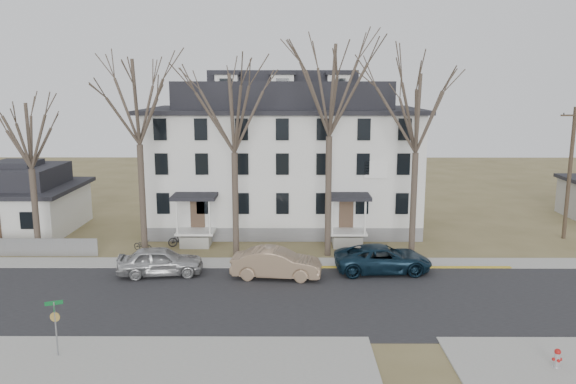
{
  "coord_description": "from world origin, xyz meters",
  "views": [
    {
      "loc": [
        -1.46,
        -25.61,
        11.03
      ],
      "look_at": [
        -1.59,
        9.0,
        4.38
      ],
      "focal_mm": 35.0,
      "sensor_mm": 36.0,
      "label": 1
    }
  ],
  "objects_px": {
    "tree_mid_left": "(234,108)",
    "tree_center": "(330,84)",
    "utility_pole_far": "(570,172)",
    "small_house": "(20,202)",
    "fire_hydrant": "(557,359)",
    "tree_far_left": "(137,96)",
    "boarding_house": "(283,158)",
    "bicycle_left": "(143,246)",
    "bicycle_right": "(180,239)",
    "car_tan": "(276,264)",
    "street_sign": "(55,320)",
    "car_navy": "(383,259)",
    "tree_bungalow": "(28,131)",
    "tree_mid_right": "(418,108)",
    "car_silver": "(160,262)"
  },
  "relations": [
    {
      "from": "tree_center",
      "to": "car_tan",
      "type": "distance_m",
      "value": 11.61
    },
    {
      "from": "boarding_house",
      "to": "car_tan",
      "type": "relative_size",
      "value": 4.03
    },
    {
      "from": "fire_hydrant",
      "to": "small_house",
      "type": "bearing_deg",
      "value": 145.69
    },
    {
      "from": "small_house",
      "to": "street_sign",
      "type": "bearing_deg",
      "value": -61.51
    },
    {
      "from": "small_house",
      "to": "car_silver",
      "type": "height_order",
      "value": "small_house"
    },
    {
      "from": "tree_far_left",
      "to": "bicycle_right",
      "type": "xyz_separation_m",
      "value": [
        1.94,
        1.96,
        -9.83
      ]
    },
    {
      "from": "small_house",
      "to": "utility_pole_far",
      "type": "height_order",
      "value": "utility_pole_far"
    },
    {
      "from": "tree_mid_left",
      "to": "car_tan",
      "type": "bearing_deg",
      "value": -58.07
    },
    {
      "from": "boarding_house",
      "to": "car_silver",
      "type": "xyz_separation_m",
      "value": [
        -7.05,
        -12.15,
        -4.54
      ]
    },
    {
      "from": "tree_mid_left",
      "to": "street_sign",
      "type": "distance_m",
      "value": 17.24
    },
    {
      "from": "car_tan",
      "to": "tree_bungalow",
      "type": "bearing_deg",
      "value": 80.04
    },
    {
      "from": "car_navy",
      "to": "tree_bungalow",
      "type": "bearing_deg",
      "value": 77.92
    },
    {
      "from": "car_tan",
      "to": "boarding_house",
      "type": "bearing_deg",
      "value": 4.52
    },
    {
      "from": "bicycle_right",
      "to": "utility_pole_far",
      "type": "bearing_deg",
      "value": -113.85
    },
    {
      "from": "bicycle_left",
      "to": "tree_center",
      "type": "bearing_deg",
      "value": -67.17
    },
    {
      "from": "utility_pole_far",
      "to": "car_tan",
      "type": "height_order",
      "value": "utility_pole_far"
    },
    {
      "from": "fire_hydrant",
      "to": "tree_far_left",
      "type": "bearing_deg",
      "value": 143.21
    },
    {
      "from": "car_navy",
      "to": "tree_center",
      "type": "bearing_deg",
      "value": 38.93
    },
    {
      "from": "tree_mid_left",
      "to": "fire_hydrant",
      "type": "bearing_deg",
      "value": -46.87
    },
    {
      "from": "bicycle_left",
      "to": "street_sign",
      "type": "distance_m",
      "value": 14.85
    },
    {
      "from": "utility_pole_far",
      "to": "bicycle_right",
      "type": "relative_size",
      "value": 5.54
    },
    {
      "from": "street_sign",
      "to": "tree_mid_right",
      "type": "bearing_deg",
      "value": 17.05
    },
    {
      "from": "tree_mid_left",
      "to": "bicycle_right",
      "type": "distance_m",
      "value": 10.15
    },
    {
      "from": "boarding_house",
      "to": "tree_mid_right",
      "type": "relative_size",
      "value": 1.63
    },
    {
      "from": "utility_pole_far",
      "to": "street_sign",
      "type": "height_order",
      "value": "utility_pole_far"
    },
    {
      "from": "tree_far_left",
      "to": "bicycle_right",
      "type": "height_order",
      "value": "tree_far_left"
    },
    {
      "from": "tree_mid_right",
      "to": "tree_far_left",
      "type": "bearing_deg",
      "value": 180.0
    },
    {
      "from": "car_navy",
      "to": "fire_hydrant",
      "type": "relative_size",
      "value": 6.65
    },
    {
      "from": "street_sign",
      "to": "bicycle_right",
      "type": "bearing_deg",
      "value": 61.36
    },
    {
      "from": "bicycle_left",
      "to": "bicycle_right",
      "type": "height_order",
      "value": "bicycle_right"
    },
    {
      "from": "utility_pole_far",
      "to": "street_sign",
      "type": "xyz_separation_m",
      "value": [
        -29.51,
        -18.26,
        -3.27
      ]
    },
    {
      "from": "street_sign",
      "to": "utility_pole_far",
      "type": "bearing_deg",
      "value": 10.04
    },
    {
      "from": "utility_pole_far",
      "to": "small_house",
      "type": "bearing_deg",
      "value": 177.18
    },
    {
      "from": "tree_center",
      "to": "car_tan",
      "type": "bearing_deg",
      "value": -126.44
    },
    {
      "from": "tree_mid_left",
      "to": "tree_center",
      "type": "xyz_separation_m",
      "value": [
        6.0,
        0.0,
        1.48
      ]
    },
    {
      "from": "car_tan",
      "to": "fire_hydrant",
      "type": "relative_size",
      "value": 6.0
    },
    {
      "from": "tree_far_left",
      "to": "tree_center",
      "type": "bearing_deg",
      "value": 0.0
    },
    {
      "from": "small_house",
      "to": "street_sign",
      "type": "xyz_separation_m",
      "value": [
        10.99,
        -20.26,
        -0.62
      ]
    },
    {
      "from": "small_house",
      "to": "tree_mid_left",
      "type": "xyz_separation_m",
      "value": [
        17.0,
        -6.2,
        7.35
      ]
    },
    {
      "from": "tree_center",
      "to": "tree_mid_right",
      "type": "distance_m",
      "value": 5.7
    },
    {
      "from": "fire_hydrant",
      "to": "street_sign",
      "type": "xyz_separation_m",
      "value": [
        -20.05,
        0.92,
        1.2
      ]
    },
    {
      "from": "small_house",
      "to": "bicycle_right",
      "type": "bearing_deg",
      "value": -18.13
    },
    {
      "from": "car_silver",
      "to": "bicycle_left",
      "type": "bearing_deg",
      "value": 18.03
    },
    {
      "from": "car_tan",
      "to": "bicycle_left",
      "type": "xyz_separation_m",
      "value": [
        -9.07,
        5.14,
        -0.45
      ]
    },
    {
      "from": "boarding_house",
      "to": "bicycle_left",
      "type": "relative_size",
      "value": 13.74
    },
    {
      "from": "tree_far_left",
      "to": "bicycle_left",
      "type": "height_order",
      "value": "tree_far_left"
    },
    {
      "from": "car_navy",
      "to": "fire_hydrant",
      "type": "distance_m",
      "value": 12.64
    },
    {
      "from": "tree_bungalow",
      "to": "bicycle_right",
      "type": "distance_m",
      "value": 11.9
    },
    {
      "from": "tree_far_left",
      "to": "tree_bungalow",
      "type": "relative_size",
      "value": 1.27
    },
    {
      "from": "car_silver",
      "to": "tree_mid_right",
      "type": "bearing_deg",
      "value": -83.2
    }
  ]
}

